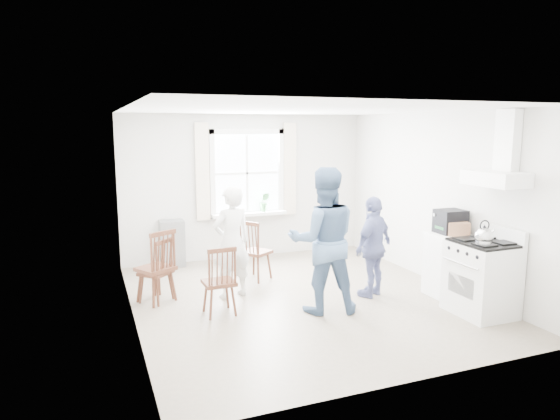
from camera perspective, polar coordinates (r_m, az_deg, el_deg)
The scene contains 17 objects.
room_shell at distance 6.77m, azimuth 2.53°, elevation 0.35°, with size 4.62×5.12×2.64m.
window_assembly at distance 9.02m, azimuth -3.74°, elevation 3.66°, with size 1.88×0.24×1.70m.
range_hood at distance 6.76m, azimuth 23.80°, elevation 4.67°, with size 0.45×0.76×0.94m.
shelf_unit at distance 8.77m, azimuth -12.21°, elevation -3.75°, with size 0.40×0.30×0.80m, color slate.
gas_stove at distance 6.89m, azimuth 22.06°, elevation -7.14°, with size 0.68×0.76×1.12m.
kettle at distance 6.56m, azimuth 22.27°, elevation -2.83°, with size 0.22×0.22×0.31m.
low_cabinet at distance 7.45m, azimuth 18.75°, elevation -6.00°, with size 0.50×0.55×0.90m, color white.
stereo_stack at distance 7.38m, azimuth 18.88°, elevation -1.25°, with size 0.39×0.35×0.33m.
cardboard_box at distance 7.27m, azimuth 19.63°, elevation -2.02°, with size 0.29×0.21×0.19m, color #906345.
windsor_chair_a at distance 6.98m, azimuth -13.44°, elevation -5.97°, with size 0.52×0.52×0.89m.
windsor_chair_b at distance 6.32m, azimuth -6.76°, elevation -7.27°, with size 0.40×0.39×0.91m.
windsor_chair_c at distance 6.92m, azimuth -13.53°, elevation -5.42°, with size 0.58×0.58×1.02m.
person_left at distance 6.99m, azimuth -5.54°, elevation -3.67°, with size 0.57×0.57×1.58m, color white.
person_mid at distance 6.40m, azimuth 4.97°, elevation -3.49°, with size 0.91×0.91×1.88m, color slate.
person_right at distance 7.13m, azimuth 10.63°, elevation -4.14°, with size 0.84×0.84×1.43m, color navy.
potted_plant at distance 9.09m, azimuth -1.80°, elevation 0.92°, with size 0.19×0.19×0.35m, color #377B3C.
windsor_chair_d at distance 7.73m, azimuth -3.26°, elevation -3.91°, with size 0.55×0.55×0.96m.
Camera 1 is at (-2.70, -6.12, 2.37)m, focal length 32.00 mm.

